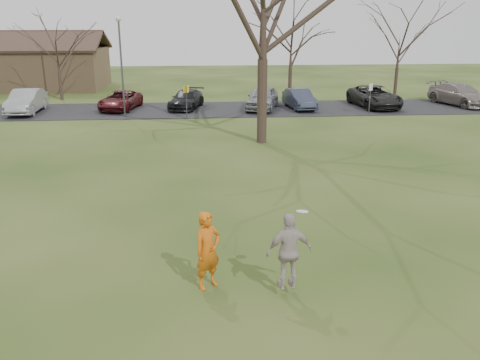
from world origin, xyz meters
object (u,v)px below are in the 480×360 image
object	(u,v)px
car_3	(186,99)
car_5	(299,99)
car_1	(26,101)
car_6	(374,96)
car_2	(120,100)
car_4	(262,98)
player_defender	(208,250)
catching_play	(289,251)
lamp_post	(121,55)
car_7	(460,94)

from	to	relation	value
car_3	car_5	world-z (taller)	car_5
car_1	car_3	world-z (taller)	car_1
car_5	car_6	xyz separation A→B (m)	(5.51, 0.26, 0.07)
car_2	car_4	xyz separation A→B (m)	(9.91, -0.67, 0.16)
car_4	car_6	xyz separation A→B (m)	(8.14, 0.26, -0.04)
player_defender	catching_play	size ratio (longest dim) A/B	1.01
car_6	catching_play	world-z (taller)	catching_play
catching_play	lamp_post	distance (m)	23.81
car_5	car_6	size ratio (longest dim) A/B	0.76
car_3	car_7	world-z (taller)	car_7
car_4	catching_play	distance (m)	25.05
player_defender	car_7	xyz separation A→B (m)	(18.94, 25.01, -0.14)
car_1	car_3	size ratio (longest dim) A/B	1.09
car_1	car_7	distance (m)	30.69
car_5	car_7	world-z (taller)	car_7
car_5	lamp_post	size ratio (longest dim) A/B	0.66
car_4	player_defender	bearing A→B (deg)	-83.75
car_5	car_6	distance (m)	5.51
car_1	car_5	world-z (taller)	car_1
car_1	car_6	bearing A→B (deg)	0.09
lamp_post	car_3	bearing A→B (deg)	37.27
car_4	car_7	world-z (taller)	car_4
car_7	lamp_post	size ratio (longest dim) A/B	0.84
car_7	player_defender	bearing A→B (deg)	-142.27
car_1	car_3	bearing A→B (deg)	3.86
player_defender	car_1	size ratio (longest dim) A/B	0.40
car_4	car_7	distance (m)	14.68
player_defender	car_2	size ratio (longest dim) A/B	0.42
car_3	car_6	bearing A→B (deg)	12.43
car_2	car_5	world-z (taller)	car_5
car_4	car_6	world-z (taller)	car_4
car_3	lamp_post	size ratio (longest dim) A/B	0.70
car_3	car_1	bearing A→B (deg)	-160.79
car_5	car_6	bearing A→B (deg)	-4.27
player_defender	car_7	size ratio (longest dim) A/B	0.36
car_2	car_3	bearing A→B (deg)	10.76
car_1	car_4	distance (m)	16.02
catching_play	player_defender	bearing A→B (deg)	163.55
car_2	car_7	size ratio (longest dim) A/B	0.86
lamp_post	car_6	bearing A→B (deg)	8.35
car_2	car_5	xyz separation A→B (m)	(12.55, -0.66, 0.04)
car_3	lamp_post	xyz separation A→B (m)	(-3.91, -2.98, 3.29)
car_1	car_5	bearing A→B (deg)	-0.35
car_4	car_5	xyz separation A→B (m)	(2.63, 0.01, -0.11)
player_defender	car_5	distance (m)	25.36
catching_play	lamp_post	size ratio (longest dim) A/B	0.30
player_defender	car_3	world-z (taller)	player_defender
player_defender	car_7	distance (m)	31.38
car_1	car_4	xyz separation A→B (m)	(16.02, 0.24, 0.01)
car_2	car_3	xyz separation A→B (m)	(4.59, 0.02, 0.00)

